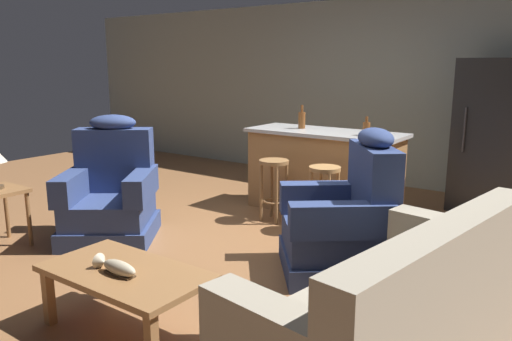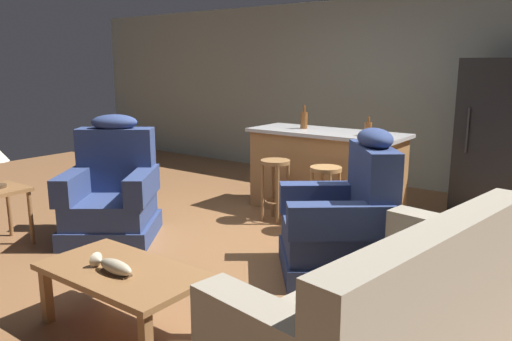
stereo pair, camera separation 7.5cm
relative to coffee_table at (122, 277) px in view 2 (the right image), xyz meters
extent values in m
plane|color=brown|center=(-0.25, 1.77, -0.36)|extent=(12.00, 12.00, 0.00)
cube|color=#939E93|center=(-0.25, 4.90, 0.94)|extent=(12.00, 0.05, 2.60)
cube|color=olive|center=(0.00, 0.00, 0.04)|extent=(1.10, 0.60, 0.04)
cube|color=olive|center=(-0.49, -0.24, -0.17)|extent=(0.06, 0.06, 0.38)
cube|color=olive|center=(-0.49, 0.24, -0.17)|extent=(0.06, 0.06, 0.38)
cube|color=olive|center=(0.49, 0.24, -0.17)|extent=(0.06, 0.06, 0.38)
cube|color=#4C3823|center=(0.03, -0.07, 0.06)|extent=(0.22, 0.07, 0.01)
ellipsoid|color=tan|center=(0.03, -0.07, 0.10)|extent=(0.28, 0.09, 0.09)
cone|color=tan|center=(-0.14, -0.07, 0.10)|extent=(0.06, 0.10, 0.10)
cube|color=#9E937F|center=(1.50, 0.53, -0.05)|extent=(1.12, 2.01, 0.22)
cube|color=#9E937F|center=(1.82, 0.48, 0.32)|extent=(0.49, 1.91, 0.52)
cube|color=#9E937F|center=(1.37, -0.31, 0.20)|extent=(0.86, 0.33, 0.28)
cube|color=#9E937F|center=(1.63, 1.37, 0.20)|extent=(0.86, 0.33, 0.28)
cube|color=navy|center=(-1.49, 1.05, -0.27)|extent=(1.17, 1.17, 0.18)
cube|color=navy|center=(-1.49, 1.05, -0.06)|extent=(1.08, 1.09, 0.24)
cube|color=navy|center=(-1.67, 1.30, 0.38)|extent=(0.75, 0.64, 0.64)
ellipsoid|color=navy|center=(-1.67, 1.30, 0.76)|extent=(0.53, 0.49, 0.16)
cube|color=navy|center=(-1.22, 1.23, 0.19)|extent=(0.62, 0.75, 0.26)
cube|color=navy|center=(-1.75, 0.84, 0.19)|extent=(0.62, 0.75, 0.26)
cube|color=navy|center=(0.65, 1.63, -0.27)|extent=(1.18, 1.18, 0.18)
cube|color=navy|center=(0.65, 1.63, -0.06)|extent=(1.09, 1.09, 0.24)
cube|color=navy|center=(0.89, 1.82, 0.38)|extent=(0.66, 0.74, 0.64)
ellipsoid|color=navy|center=(0.89, 1.82, 0.76)|extent=(0.49, 0.53, 0.16)
cube|color=navy|center=(0.84, 1.36, 0.19)|extent=(0.74, 0.64, 0.26)
cube|color=navy|center=(0.43, 1.88, 0.19)|extent=(0.74, 0.64, 0.26)
cylinder|color=olive|center=(-2.37, 0.50, -0.10)|extent=(0.04, 0.04, 0.52)
cylinder|color=olive|center=(-1.97, 0.50, -0.10)|extent=(0.04, 0.04, 0.52)
cube|color=#9E7042|center=(-0.25, 3.12, 0.09)|extent=(1.71, 0.63, 0.91)
cube|color=#B2B2B2|center=(-0.25, 3.12, 0.57)|extent=(1.80, 0.70, 0.04)
cylinder|color=olive|center=(-0.52, 2.49, 0.30)|extent=(0.32, 0.32, 0.04)
torus|color=olive|center=(-0.52, 2.49, -0.14)|extent=(0.23, 0.23, 0.02)
cylinder|color=olive|center=(-0.62, 2.39, -0.04)|extent=(0.04, 0.04, 0.64)
cylinder|color=olive|center=(-0.42, 2.39, -0.04)|extent=(0.04, 0.04, 0.64)
cylinder|color=olive|center=(-0.62, 2.59, -0.04)|extent=(0.04, 0.04, 0.64)
cylinder|color=olive|center=(-0.42, 2.59, -0.04)|extent=(0.04, 0.04, 0.64)
cylinder|color=#A87A47|center=(0.10, 2.49, 0.30)|extent=(0.32, 0.32, 0.04)
torus|color=#A87A47|center=(0.10, 2.49, -0.14)|extent=(0.23, 0.23, 0.02)
cylinder|color=#A87A47|center=(0.00, 2.39, -0.04)|extent=(0.04, 0.04, 0.64)
cylinder|color=#A87A47|center=(0.20, 2.39, -0.04)|extent=(0.04, 0.04, 0.64)
cylinder|color=#A87A47|center=(0.00, 2.59, -0.04)|extent=(0.04, 0.04, 0.64)
cylinder|color=#A87A47|center=(0.20, 2.59, -0.04)|extent=(0.04, 0.04, 0.64)
cube|color=black|center=(1.25, 4.32, 0.52)|extent=(0.70, 0.66, 1.76)
cylinder|color=#333338|center=(1.06, 3.97, 0.60)|extent=(0.02, 0.02, 0.50)
cylinder|color=brown|center=(0.28, 3.05, 0.66)|extent=(0.08, 0.08, 0.14)
cylinder|color=brown|center=(0.28, 3.05, 0.76)|extent=(0.03, 0.03, 0.06)
cylinder|color=brown|center=(-0.57, 3.15, 0.68)|extent=(0.08, 0.08, 0.19)
cylinder|color=brown|center=(-0.57, 3.15, 0.82)|extent=(0.03, 0.03, 0.08)
camera|label=1|loc=(2.39, -1.92, 1.33)|focal=35.00mm
camera|label=2|loc=(2.45, -1.87, 1.33)|focal=35.00mm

